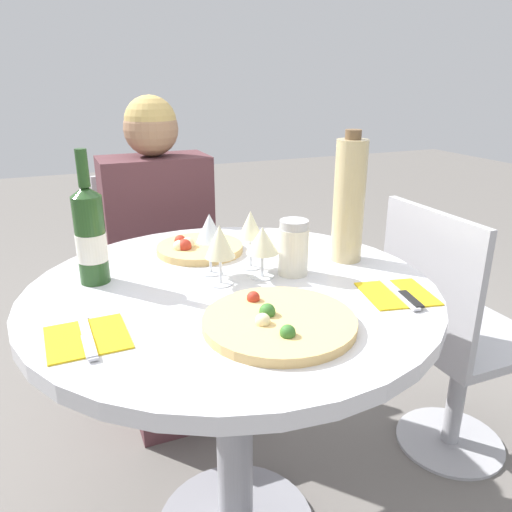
{
  "coord_description": "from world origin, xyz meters",
  "views": [
    {
      "loc": [
        -0.37,
        -1.03,
        1.24
      ],
      "look_at": [
        0.03,
        -0.09,
        0.87
      ],
      "focal_mm": 35.0,
      "sensor_mm": 36.0,
      "label": 1
    }
  ],
  "objects": [
    {
      "name": "wine_glass_back_right",
      "position": [
        0.09,
        0.1,
        0.88
      ],
      "size": [
        0.06,
        0.06,
        0.15
      ],
      "color": "silver",
      "rests_on": "dining_table"
    },
    {
      "name": "chair_behind_diner",
      "position": [
        -0.02,
        0.83,
        0.43
      ],
      "size": [
        0.41,
        0.41,
        0.88
      ],
      "rotation": [
        0.0,
        0.0,
        3.14
      ],
      "color": "#ADADB2",
      "rests_on": "ground_plane"
    },
    {
      "name": "pizza_small_far",
      "position": [
        -0.01,
        0.26,
        0.78
      ],
      "size": [
        0.24,
        0.24,
        0.05
      ],
      "color": "#DBB26B",
      "rests_on": "dining_table"
    },
    {
      "name": "wine_glass_front_left",
      "position": [
        -0.02,
        0.02,
        0.87
      ],
      "size": [
        0.07,
        0.07,
        0.15
      ],
      "color": "silver",
      "rests_on": "dining_table"
    },
    {
      "name": "seated_diner",
      "position": [
        -0.02,
        0.69,
        0.53
      ],
      "size": [
        0.39,
        0.44,
        1.18
      ],
      "rotation": [
        0.0,
        0.0,
        3.14
      ],
      "color": "#512D33",
      "rests_on": "ground_plane"
    },
    {
      "name": "wine_glass_front_right",
      "position": [
        0.09,
        0.02,
        0.86
      ],
      "size": [
        0.08,
        0.08,
        0.13
      ],
      "color": "silver",
      "rests_on": "dining_table"
    },
    {
      "name": "wine_bottle",
      "position": [
        -0.3,
        0.15,
        0.89
      ],
      "size": [
        0.07,
        0.07,
        0.32
      ],
      "color": "#23471E",
      "rests_on": "dining_table"
    },
    {
      "name": "wine_glass_back_left",
      "position": [
        -0.02,
        0.1,
        0.89
      ],
      "size": [
        0.07,
        0.07,
        0.15
      ],
      "color": "silver",
      "rests_on": "dining_table"
    },
    {
      "name": "place_setting_right",
      "position": [
        0.33,
        -0.2,
        0.77
      ],
      "size": [
        0.18,
        0.19,
        0.01
      ],
      "color": "gold",
      "rests_on": "dining_table"
    },
    {
      "name": "pizza_large",
      "position": [
        0.02,
        -0.23,
        0.78
      ],
      "size": [
        0.31,
        0.31,
        0.04
      ],
      "color": "#DBB26B",
      "rests_on": "dining_table"
    },
    {
      "name": "tall_carafe",
      "position": [
        0.35,
        0.05,
        0.93
      ],
      "size": [
        0.08,
        0.08,
        0.34
      ],
      "color": "tan",
      "rests_on": "dining_table"
    },
    {
      "name": "sugar_shaker",
      "position": [
        0.17,
        0.01,
        0.84
      ],
      "size": [
        0.08,
        0.08,
        0.14
      ],
      "color": "silver",
      "rests_on": "dining_table"
    },
    {
      "name": "dining_table",
      "position": [
        0.0,
        0.0,
        0.62
      ],
      "size": [
        0.97,
        0.97,
        0.77
      ],
      "color": "gray",
      "rests_on": "ground_plane"
    },
    {
      "name": "place_setting_left",
      "position": [
        -0.34,
        -0.14,
        0.77
      ],
      "size": [
        0.15,
        0.19,
        0.01
      ],
      "color": "gold",
      "rests_on": "dining_table"
    },
    {
      "name": "chair_empty_side",
      "position": [
        0.77,
        0.04,
        0.43
      ],
      "size": [
        0.41,
        0.41,
        0.88
      ],
      "rotation": [
        0.0,
        0.0,
        -1.57
      ],
      "color": "#ADADB2",
      "rests_on": "ground_plane"
    }
  ]
}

